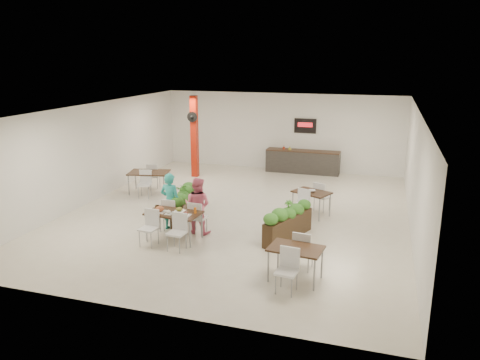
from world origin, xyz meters
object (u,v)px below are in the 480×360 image
Objects in this scene: main_table at (173,217)px; planter_left at (183,202)px; side_table_b at (312,196)px; side_table_a at (149,175)px; red_column at (194,136)px; diner_man at (170,202)px; diner_woman at (197,205)px; service_counter at (303,161)px; side_table_c at (296,253)px; planter_right at (288,220)px.

main_table is 1.56m from planter_left.
side_table_a is at bearing -163.09° from side_table_b.
red_column is 1.98× the size of diner_man.
red_column is at bearing 108.74° from planter_left.
side_table_b is at bearing -142.45° from diner_man.
red_column is at bearing -62.59° from diner_woman.
service_counter is 7.10m from planter_left.
diner_man is 0.97× the size of side_table_a.
diner_man reaches higher than planter_left.
main_table and side_table_c have the same top height.
planter_left is 1.07× the size of planter_right.
red_column reaches higher than side_table_c.
service_counter is 1.93× the size of diner_woman.
side_table_b is (1.17, -5.22, 0.13)m from service_counter.
diner_man is 0.98× the size of side_table_b.
planter_right is at bearing -83.10° from service_counter.
planter_left is at bearing -109.38° from service_counter.
service_counter is 1.82× the size of side_table_b.
red_column is 1.94× the size of side_table_b.
diner_woman reaches higher than side_table_a.
diner_man is at bearing -174.84° from planter_right.
main_table is 1.10× the size of diner_woman.
side_table_c is (3.86, -1.98, -0.19)m from diner_man.
red_column is 2.06× the size of diner_woman.
service_counter is 7.31m from planter_right.
side_table_b is 1.00× the size of side_table_c.
planter_left reaches higher than side_table_a.
side_table_a is 1.01× the size of side_table_b.
main_table and side_table_a have the same top height.
diner_man reaches higher than side_table_c.
diner_woman reaches higher than side_table_b.
service_counter is 1.57× the size of planter_right.
red_column is at bearing 107.76° from main_table.
diner_man is at bearing 120.80° from main_table.
service_counter is at bearing 25.00° from red_column.
planter_left is (1.64, -4.84, -1.12)m from red_column.
main_table is at bearing 62.09° from diner_woman.
side_table_c is at bearing -81.03° from service_counter.
diner_woman is 1.19m from planter_left.
service_counter is 1.47× the size of planter_left.
main_table is 0.83× the size of planter_left.
planter_right is 1.15× the size of side_table_c.
planter_right reaches higher than main_table.
diner_woman is (0.41, 0.65, 0.14)m from main_table.
diner_man is at bearing -73.90° from red_column.
main_table is (-1.97, -8.20, 0.14)m from service_counter.
side_table_a is at bearing 153.29° from planter_right.
side_table_c is (3.47, -1.33, -0.02)m from main_table.
diner_woman is (0.80, 0.00, -0.03)m from diner_man.
main_table is 1.03× the size of side_table_c.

